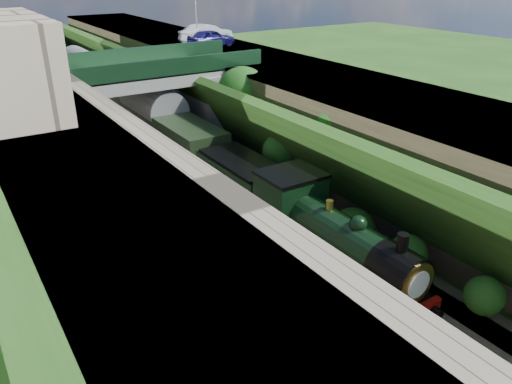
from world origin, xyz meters
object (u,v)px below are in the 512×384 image
at_px(road_bridge, 151,98).
at_px(locomotive, 330,239).
at_px(car_blue, 211,38).
at_px(lamppost, 196,6).
at_px(tender, 243,187).
at_px(tree, 243,94).
at_px(car_silver, 206,34).

height_order(road_bridge, locomotive, road_bridge).
bearing_deg(car_blue, lamppost, 27.85).
bearing_deg(tender, tree, 58.34).
xyz_separation_m(car_blue, car_silver, (0.57, 2.01, 0.11)).
height_order(car_silver, tender, car_silver).
bearing_deg(car_blue, locomotive, 155.42).
height_order(lamppost, tender, lamppost).
relative_size(car_blue, locomotive, 0.42).
height_order(tree, tender, tree).
bearing_deg(tender, car_blue, 66.31).
xyz_separation_m(lamppost, tender, (-7.27, -19.38, -7.95)).
relative_size(road_bridge, car_silver, 3.14).
bearing_deg(tree, tender, -121.66).
relative_size(lamppost, car_silver, 1.18).
distance_m(tree, lamppost, 12.98).
distance_m(road_bridge, lamppost, 11.71).
distance_m(road_bridge, locomotive, 19.77).
bearing_deg(car_silver, road_bridge, 118.42).
relative_size(tree, locomotive, 0.65).
xyz_separation_m(locomotive, tender, (-0.00, 7.36, -0.27)).
bearing_deg(tree, lamppost, 77.69).
xyz_separation_m(lamppost, locomotive, (-7.27, -26.74, -7.67)).
height_order(locomotive, tender, locomotive).
relative_size(tree, tender, 1.10).
relative_size(car_silver, tender, 0.85).
distance_m(road_bridge, car_blue, 10.64).
relative_size(car_silver, locomotive, 0.50).
bearing_deg(road_bridge, tender, -88.81).
relative_size(tree, lamppost, 1.10).
bearing_deg(road_bridge, car_blue, 36.00).
xyz_separation_m(road_bridge, tree, (4.97, -4.64, 0.57)).
distance_m(tree, locomotive, 15.97).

